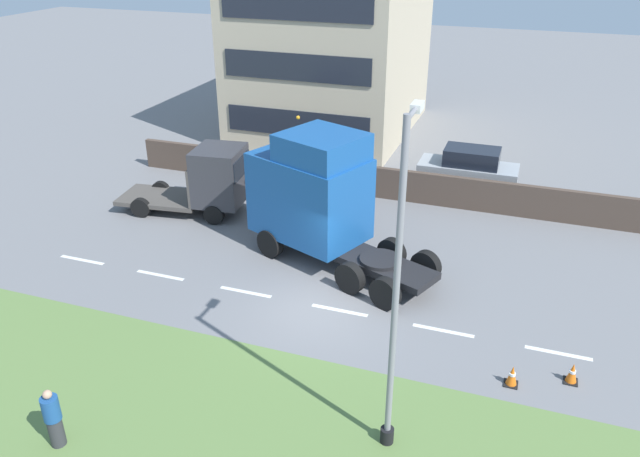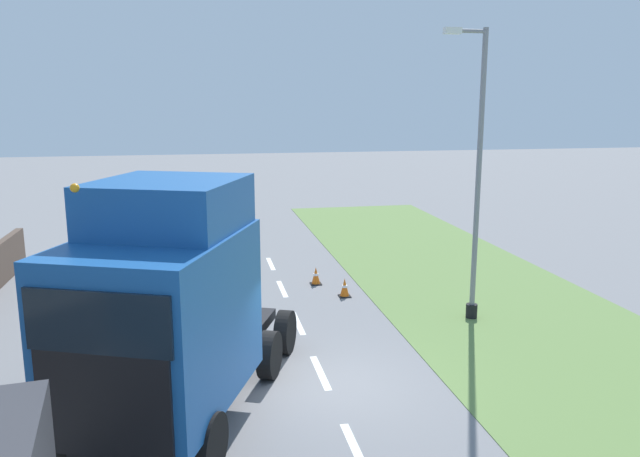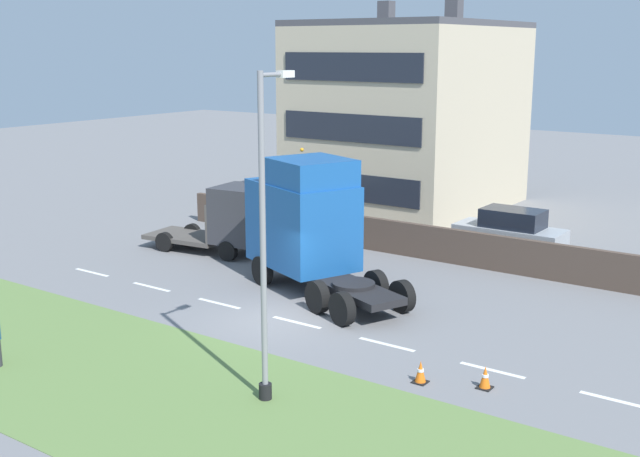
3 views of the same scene
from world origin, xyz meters
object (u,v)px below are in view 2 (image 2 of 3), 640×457
Objects in this scene: lamp_post at (475,189)px; traffic_cone_lead at (316,276)px; traffic_cone_trailing at (345,288)px; lorry_cab at (167,310)px.

lamp_post is 13.35× the size of traffic_cone_lead.
lorry_cab is at bearing 55.50° from traffic_cone_trailing.
lorry_cab reaches higher than traffic_cone_lead.
lorry_cab is 12.36× the size of traffic_cone_lead.
lamp_post is (-7.85, -4.59, 1.31)m from lorry_cab.
traffic_cone_lead and traffic_cone_trailing have the same top height.
traffic_cone_lead is (3.56, -4.02, -3.33)m from lamp_post.
traffic_cone_lead is at bearing -94.46° from lorry_cab.
traffic_cone_lead is at bearing -48.45° from lamp_post.
lorry_cab is at bearing 30.29° from lamp_post.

